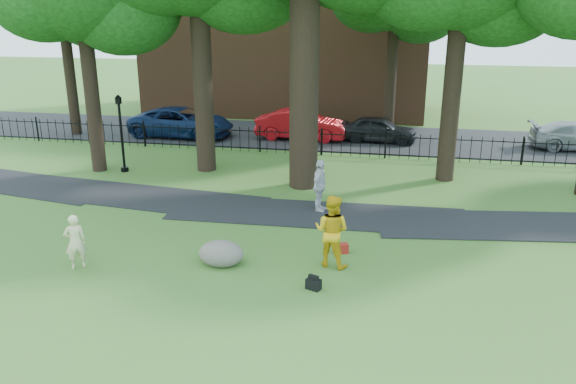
% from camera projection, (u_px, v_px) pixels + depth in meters
% --- Properties ---
extents(ground, '(120.00, 120.00, 0.00)m').
position_uv_depth(ground, '(260.00, 260.00, 15.55)').
color(ground, '#3F6724').
rests_on(ground, ground).
extents(footpath, '(36.07, 3.85, 0.03)m').
position_uv_depth(footpath, '(317.00, 215.00, 19.00)').
color(footpath, black).
rests_on(footpath, ground).
extents(street, '(80.00, 7.00, 0.02)m').
position_uv_depth(street, '(331.00, 137.00, 30.46)').
color(street, black).
rests_on(street, ground).
extents(iron_fence, '(44.00, 0.04, 1.20)m').
position_uv_depth(iron_fence, '(321.00, 143.00, 26.54)').
color(iron_fence, black).
rests_on(iron_fence, ground).
extents(brick_building, '(18.00, 8.00, 12.00)m').
position_uv_depth(brick_building, '(288.00, 19.00, 36.79)').
color(brick_building, brown).
rests_on(brick_building, ground).
extents(woman, '(0.66, 0.63, 1.52)m').
position_uv_depth(woman, '(75.00, 242.00, 14.88)').
color(woman, beige).
rests_on(woman, ground).
extents(man, '(1.14, 0.98, 2.00)m').
position_uv_depth(man, '(332.00, 231.00, 14.96)').
color(man, gold).
rests_on(man, ground).
extents(pedestrian, '(0.62, 1.13, 1.82)m').
position_uv_depth(pedestrian, '(320.00, 186.00, 19.05)').
color(pedestrian, silver).
rests_on(pedestrian, ground).
extents(boulder, '(1.35, 1.09, 0.72)m').
position_uv_depth(boulder, '(221.00, 252.00, 15.23)').
color(boulder, '#5E584E').
rests_on(boulder, ground).
extents(lamppost, '(0.33, 0.33, 3.29)m').
position_uv_depth(lamppost, '(122.00, 134.00, 23.55)').
color(lamppost, black).
rests_on(lamppost, ground).
extents(backpack, '(0.42, 0.35, 0.27)m').
position_uv_depth(backpack, '(313.00, 284.00, 13.92)').
color(backpack, black).
rests_on(backpack, ground).
extents(red_bag, '(0.45, 0.38, 0.27)m').
position_uv_depth(red_bag, '(341.00, 248.00, 16.00)').
color(red_bag, maroon).
rests_on(red_bag, ground).
extents(red_sedan, '(4.83, 1.81, 1.58)m').
position_uv_depth(red_sedan, '(301.00, 125.00, 29.72)').
color(red_sedan, '#AB0D13').
rests_on(red_sedan, ground).
extents(navy_van, '(5.72, 2.83, 1.56)m').
position_uv_depth(navy_van, '(181.00, 122.00, 30.38)').
color(navy_van, '#0E2046').
rests_on(navy_van, ground).
extents(grey_car, '(4.08, 1.93, 1.35)m').
position_uv_depth(grey_car, '(379.00, 129.00, 29.15)').
color(grey_car, black).
rests_on(grey_car, ground).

